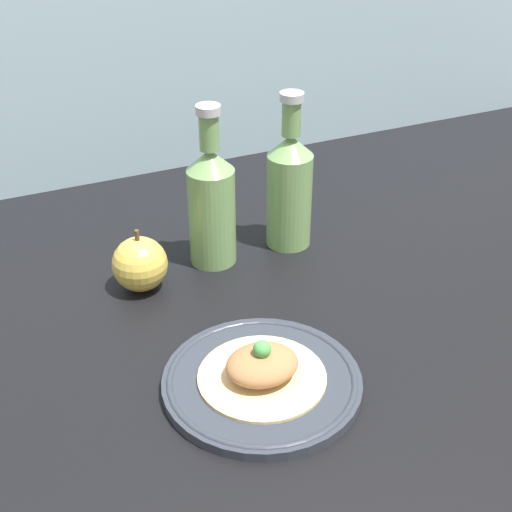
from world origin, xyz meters
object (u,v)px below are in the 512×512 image
plated_food (262,368)px  apple (140,264)px  plate (262,381)px  cider_bottle_left (212,203)px  cider_bottle_right (289,187)px

plated_food → apple: bearing=104.8°
plate → cider_bottle_left: (5.14, 28.31, 8.78)cm
apple → cider_bottle_left: bearing=13.1°
plated_food → plate: bearing=-135.0°
plate → plated_food: bearing=45.0°
plate → apple: 26.59cm
cider_bottle_left → cider_bottle_right: bearing=0.0°
cider_bottle_right → cider_bottle_left: bearing=180.0°
plated_food → cider_bottle_left: (5.14, 28.31, 6.80)cm
cider_bottle_right → plated_food: bearing=-121.8°
cider_bottle_left → cider_bottle_right: size_ratio=1.00×
plated_food → cider_bottle_right: cider_bottle_right is taller
plate → cider_bottle_left: cider_bottle_left is taller
cider_bottle_left → cider_bottle_right: same height
plate → cider_bottle_left: bearing=79.7°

